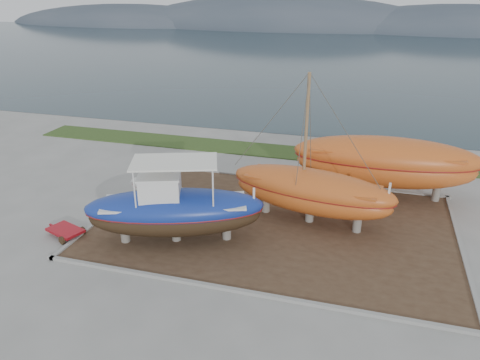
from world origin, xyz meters
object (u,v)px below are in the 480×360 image
(blue_caique, at_px, (174,202))
(red_trailer, at_px, (66,232))
(white_dinghy, at_px, (157,191))
(orange_bare_hull, at_px, (384,168))
(orange_sailboat, at_px, (314,152))

(blue_caique, bearing_deg, red_trailer, 171.77)
(white_dinghy, bearing_deg, red_trailer, -98.62)
(orange_bare_hull, bearing_deg, white_dinghy, -162.25)
(blue_caique, xyz_separation_m, red_trailer, (-5.55, -1.10, -1.94))
(white_dinghy, height_order, orange_sailboat, orange_sailboat)
(white_dinghy, bearing_deg, blue_caique, -33.13)
(red_trailer, bearing_deg, orange_bare_hull, 51.29)
(blue_caique, bearing_deg, orange_sailboat, 13.17)
(blue_caique, relative_size, white_dinghy, 2.14)
(white_dinghy, bearing_deg, orange_bare_hull, 40.11)
(orange_sailboat, height_order, red_trailer, orange_sailboat)
(red_trailer, bearing_deg, white_dinghy, 80.58)
(orange_sailboat, xyz_separation_m, red_trailer, (-11.53, -4.92, -3.77))
(white_dinghy, xyz_separation_m, red_trailer, (-2.71, -4.91, -0.47))
(white_dinghy, distance_m, orange_sailboat, 9.42)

